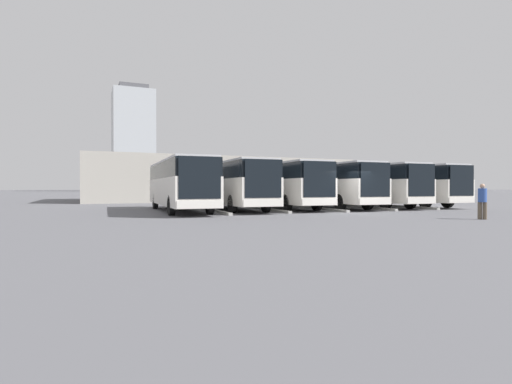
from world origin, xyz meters
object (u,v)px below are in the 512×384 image
(bus_4, at_px, (231,184))
(bus_3, at_px, (279,184))
(pedestrian, at_px, (482,200))
(bus_0, at_px, (402,184))
(bus_1, at_px, (366,184))
(bus_5, at_px, (179,183))
(bus_2, at_px, (326,184))

(bus_4, bearing_deg, bus_3, -174.80)
(bus_4, xyz_separation_m, pedestrian, (-8.14, 12.58, -0.87))
(bus_0, relative_size, bus_1, 1.00)
(bus_3, height_order, pedestrian, bus_3)
(bus_4, distance_m, bus_5, 3.76)
(bus_0, distance_m, pedestrian, 14.09)
(bus_3, relative_size, pedestrian, 7.02)
(bus_1, bearing_deg, bus_0, -176.75)
(bus_1, bearing_deg, bus_3, -1.34)
(bus_3, relative_size, bus_5, 1.00)
(bus_0, relative_size, bus_4, 1.00)
(bus_4, bearing_deg, pedestrian, 125.24)
(bus_2, relative_size, bus_5, 1.00)
(bus_0, height_order, bus_4, same)
(bus_0, bearing_deg, bus_2, 2.52)
(bus_5, xyz_separation_m, pedestrian, (-11.85, 11.98, -0.87))
(bus_5, bearing_deg, pedestrian, 137.03)
(pedestrian, bearing_deg, bus_5, 8.03)
(bus_2, bearing_deg, bus_4, 0.37)
(bus_0, relative_size, bus_2, 1.00)
(bus_2, height_order, bus_5, same)
(bus_2, height_order, bus_4, same)
(bus_3, bearing_deg, bus_0, -179.81)
(bus_3, height_order, bus_5, same)
(pedestrian, bearing_deg, bus_3, -17.56)
(bus_5, bearing_deg, bus_0, -176.54)
(bus_0, distance_m, bus_5, 18.58)
(bus_1, bearing_deg, pedestrian, 78.58)
(bus_4, bearing_deg, bus_2, -179.63)
(bus_3, xyz_separation_m, bus_4, (3.72, 0.19, 0.00))
(bus_1, height_order, bus_4, same)
(bus_3, xyz_separation_m, bus_5, (7.43, 0.78, 0.00))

